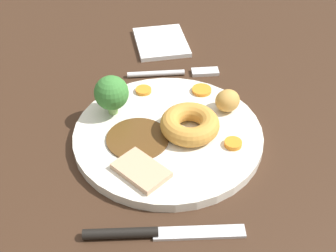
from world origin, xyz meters
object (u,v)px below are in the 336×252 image
meat_slice_main (141,170)px  fork (176,73)px  roast_potato_left (227,101)px  folded_napkin (161,42)px  carrot_coin_front (233,143)px  broccoli_floret (111,93)px  knife (150,233)px  yorkshire_pudding (190,124)px  dinner_plate (168,135)px  carrot_coin_back (202,90)px  carrot_coin_side (143,90)px

meat_slice_main → fork: size_ratio=0.44×
roast_potato_left → folded_napkin: roast_potato_left is taller
carrot_coin_front → broccoli_floret: (-8.17, -16.13, 3.13)cm
fork → knife: knife is taller
yorkshire_pudding → carrot_coin_front: yorkshire_pudding is taller
dinner_plate → yorkshire_pudding: 3.61cm
meat_slice_main → yorkshire_pudding: yorkshire_pudding is taller
meat_slice_main → carrot_coin_back: 19.25cm
yorkshire_pudding → broccoli_floret: size_ratio=1.36×
carrot_coin_back → carrot_coin_side: size_ratio=1.23×
yorkshire_pudding → roast_potato_left: (-4.60, 5.95, 0.26)cm
carrot_coin_side → folded_napkin: (-16.52, 3.66, -1.26)cm
yorkshire_pudding → roast_potato_left: roast_potato_left is taller
meat_slice_main → carrot_coin_back: bearing=149.7°
fork → carrot_coin_back: bearing=-65.6°
dinner_plate → fork: (-15.93, 2.48, -0.31)cm
knife → folded_napkin: (-42.31, 3.68, -0.05)cm
yorkshire_pudding → carrot_coin_side: yorkshire_pudding is taller
meat_slice_main → carrot_coin_side: meat_slice_main is taller
roast_potato_left → carrot_coin_front: (7.78, -0.44, -1.27)cm
meat_slice_main → yorkshire_pudding: bearing=137.1°
roast_potato_left → broccoli_floret: broccoli_floret is taller
fork → folded_napkin: (-10.18, -1.95, 0.01)cm
roast_potato_left → broccoli_floret: bearing=-91.4°
meat_slice_main → carrot_coin_back: size_ratio=2.27×
carrot_coin_side → knife: bearing=-0.0°
carrot_coin_front → knife: carrot_coin_front is taller
dinner_plate → folded_napkin: dinner_plate is taller
carrot_coin_front → carrot_coin_back: size_ratio=0.79×
broccoli_floret → knife: 21.90cm
carrot_coin_front → fork: size_ratio=0.16×
fork → broccoli_floret: bearing=-133.5°
carrot_coin_front → broccoli_floret: 18.36cm
yorkshire_pudding → broccoli_floret: (-4.99, -10.62, 2.12)cm
roast_potato_left → carrot_coin_front: 7.90cm
carrot_coin_back → carrot_coin_side: (-0.57, -8.94, 0.00)cm
carrot_coin_back → meat_slice_main: bearing=-30.3°
roast_potato_left → knife: bearing=-30.4°
carrot_coin_front → dinner_plate: bearing=-111.9°
dinner_plate → broccoli_floret: bearing=-121.9°
carrot_coin_back → carrot_coin_side: same height
dinner_plate → meat_slice_main: meat_slice_main is taller
yorkshire_pudding → fork: (-16.15, -0.49, -2.35)cm
carrot_coin_side → broccoli_floret: bearing=-43.2°
fork → knife: (32.13, -5.62, 0.06)cm
dinner_plate → carrot_coin_back: 10.77cm
meat_slice_main → carrot_coin_back: meat_slice_main is taller
fork → knife: 32.61cm
broccoli_floret → carrot_coin_back: bearing=107.5°
carrot_coin_front → carrot_coin_back: carrot_coin_front is taller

